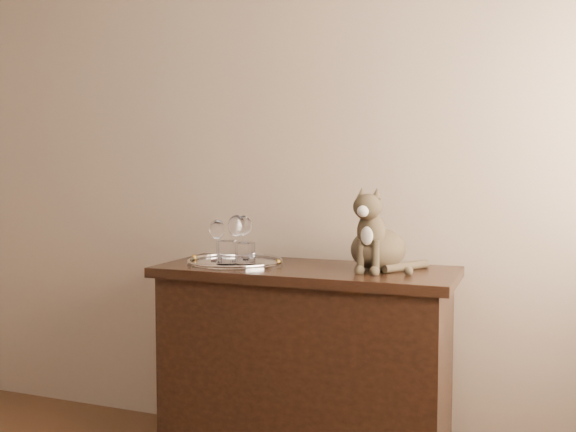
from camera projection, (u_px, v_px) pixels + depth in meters
name	position (u px, v px, depth m)	size (l,w,h in m)	color
wall_back	(209.00, 148.00, 3.06)	(4.00, 0.10, 2.70)	tan
sideboard	(305.00, 370.00, 2.63)	(1.20, 0.50, 0.85)	black
tray	(235.00, 263.00, 2.69)	(0.40, 0.40, 0.01)	silver
wine_glass_b	(244.00, 237.00, 2.79)	(0.07, 0.07, 0.19)	white
wine_glass_c	(217.00, 240.00, 2.72)	(0.07, 0.07, 0.18)	white
wine_glass_d	(237.00, 238.00, 2.72)	(0.07, 0.07, 0.20)	white
tumbler_a	(245.00, 254.00, 2.61)	(0.08, 0.08, 0.09)	white
tumbler_b	(227.00, 253.00, 2.62)	(0.09, 0.09, 0.10)	white
cat	(378.00, 228.00, 2.52)	(0.33, 0.30, 0.33)	#4A3C2C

